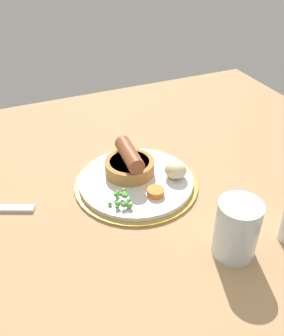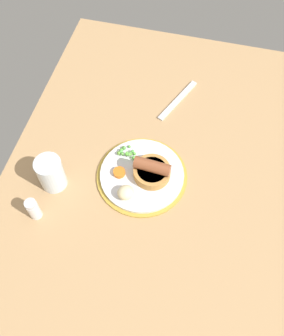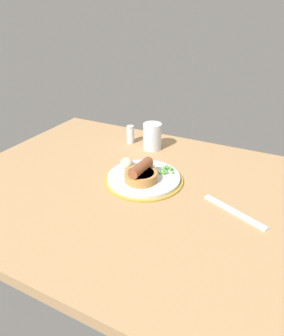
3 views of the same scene
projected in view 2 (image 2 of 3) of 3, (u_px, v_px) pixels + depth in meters
dining_table at (158, 179)px, 98.83cm from camera, size 110.00×80.00×3.00cm
dinner_plate at (142, 175)px, 96.96cm from camera, size 23.58×23.58×1.40cm
sausage_pudding at (152, 170)px, 94.31cm from camera, size 9.52×9.52×5.69cm
pea_pile at (127, 152)px, 98.55cm from camera, size 4.20×5.16×1.62cm
potato_chunk_0 at (126, 193)px, 91.61cm from camera, size 5.74×5.74×3.27cm
carrot_slice_2 at (119, 172)px, 95.74cm from camera, size 3.40×3.40×1.18cm
fork at (176, 100)px, 110.42cm from camera, size 17.13×8.68×0.60cm
drinking_glass at (51, 173)px, 92.42cm from camera, size 6.62×6.62×9.53cm
salt_shaker at (33, 209)px, 89.03cm from camera, size 2.92×2.92×6.73cm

